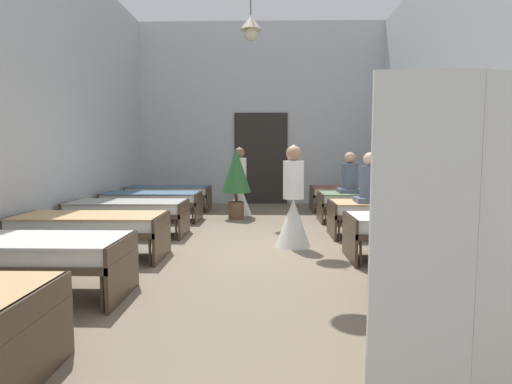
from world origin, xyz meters
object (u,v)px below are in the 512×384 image
(patient_seated_primary, at_px, (349,178))
(patient_seated_secondary, at_px, (370,184))
(bed_left_row_2, at_px, (90,225))
(nurse_mid_aisle, at_px, (293,211))
(bed_right_row_1, at_px, (484,255))
(potted_plant, at_px, (236,174))
(bed_right_row_3, at_px, (389,210))
(bed_right_row_2, at_px, (424,226))
(bed_left_row_3, at_px, (128,209))
(bed_left_row_4, at_px, (152,199))
(nurse_near_aisle, at_px, (240,191))
(bed_left_row_5, at_px, (169,192))
(bed_right_row_5, at_px, (352,192))
(bed_right_row_4, at_px, (367,200))
(bed_left_row_1, at_px, (25,252))

(patient_seated_primary, xyz_separation_m, patient_seated_secondary, (0.00, -1.62, 0.00))
(bed_left_row_2, height_order, nurse_mid_aisle, nurse_mid_aisle)
(bed_right_row_1, relative_size, potted_plant, 1.29)
(bed_right_row_3, xyz_separation_m, nurse_mid_aisle, (-1.60, -0.73, 0.09))
(bed_right_row_3, relative_size, nurse_mid_aisle, 1.28)
(bed_right_row_2, relative_size, bed_left_row_3, 1.00)
(nurse_mid_aisle, height_order, potted_plant, nurse_mid_aisle)
(bed_left_row_4, bearing_deg, bed_right_row_1, -46.19)
(nurse_near_aisle, height_order, patient_seated_secondary, nurse_near_aisle)
(bed_left_row_5, height_order, bed_right_row_5, same)
(bed_right_row_4, height_order, bed_left_row_5, same)
(bed_left_row_1, height_order, bed_right_row_1, same)
(bed_right_row_1, xyz_separation_m, bed_left_row_2, (-4.27, 1.49, 0.00))
(bed_right_row_2, bearing_deg, bed_right_row_3, 90.00)
(bed_left_row_3, bearing_deg, bed_right_row_2, -19.16)
(bed_left_row_4, xyz_separation_m, bed_left_row_5, (0.00, 1.49, 0.00))
(bed_right_row_2, height_order, patient_seated_secondary, patient_seated_secondary)
(nurse_mid_aisle, bearing_deg, bed_left_row_4, -82.98)
(bed_right_row_3, relative_size, bed_left_row_4, 1.00)
(bed_left_row_2, relative_size, bed_right_row_3, 1.00)
(bed_right_row_3, bearing_deg, bed_right_row_4, 90.00)
(bed_right_row_5, bearing_deg, bed_right_row_1, -90.00)
(bed_right_row_4, relative_size, potted_plant, 1.29)
(nurse_near_aisle, bearing_deg, bed_right_row_1, -150.28)
(bed_left_row_5, distance_m, potted_plant, 2.10)
(bed_left_row_1, xyz_separation_m, patient_seated_secondary, (3.92, 2.88, 0.43))
(bed_left_row_3, bearing_deg, bed_right_row_4, 19.16)
(bed_left_row_1, xyz_separation_m, bed_right_row_2, (4.27, 1.49, 0.00))
(bed_left_row_2, relative_size, patient_seated_secondary, 2.38)
(bed_right_row_1, bearing_deg, bed_left_row_5, 125.73)
(bed_right_row_3, xyz_separation_m, patient_seated_primary, (-0.35, 1.54, 0.43))
(bed_left_row_5, distance_m, bed_right_row_5, 4.27)
(nurse_mid_aisle, distance_m, potted_plant, 2.74)
(nurse_mid_aisle, bearing_deg, potted_plant, -111.36)
(bed_right_row_2, bearing_deg, nurse_near_aisle, 123.88)
(bed_right_row_4, height_order, patient_seated_secondary, patient_seated_secondary)
(bed_right_row_2, relative_size, bed_right_row_5, 1.00)
(bed_left_row_1, distance_m, bed_right_row_1, 4.27)
(bed_left_row_1, relative_size, patient_seated_primary, 2.38)
(bed_right_row_5, height_order, potted_plant, potted_plant)
(bed_left_row_2, bearing_deg, bed_right_row_3, 19.16)
(bed_right_row_3, distance_m, potted_plant, 3.20)
(bed_left_row_4, height_order, bed_right_row_5, same)
(bed_right_row_3, bearing_deg, bed_left_row_1, -145.20)
(potted_plant, bearing_deg, bed_left_row_5, 144.38)
(potted_plant, bearing_deg, bed_right_row_2, -51.32)
(bed_right_row_4, bearing_deg, nurse_mid_aisle, -125.93)
(bed_right_row_3, height_order, nurse_mid_aisle, nurse_mid_aisle)
(bed_left_row_1, height_order, patient_seated_secondary, patient_seated_secondary)
(bed_left_row_4, bearing_deg, bed_left_row_2, -90.00)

